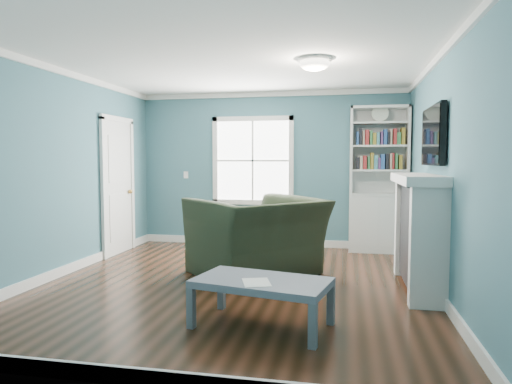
# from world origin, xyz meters

# --- Properties ---
(floor) EXTENTS (5.00, 5.00, 0.00)m
(floor) POSITION_xyz_m (0.00, 0.00, 0.00)
(floor) COLOR black
(floor) RESTS_ON ground
(room_walls) EXTENTS (5.00, 5.00, 5.00)m
(room_walls) POSITION_xyz_m (0.00, 0.00, 1.58)
(room_walls) COLOR #406D7B
(room_walls) RESTS_ON ground
(trim) EXTENTS (4.50, 5.00, 2.60)m
(trim) POSITION_xyz_m (0.00, 0.00, 1.24)
(trim) COLOR white
(trim) RESTS_ON ground
(window) EXTENTS (1.40, 0.06, 1.50)m
(window) POSITION_xyz_m (-0.30, 2.49, 1.45)
(window) COLOR white
(window) RESTS_ON room_walls
(bookshelf) EXTENTS (0.90, 0.35, 2.31)m
(bookshelf) POSITION_xyz_m (1.77, 2.30, 0.92)
(bookshelf) COLOR silver
(bookshelf) RESTS_ON ground
(fireplace) EXTENTS (0.44, 1.58, 1.30)m
(fireplace) POSITION_xyz_m (2.08, 0.20, 0.64)
(fireplace) COLOR black
(fireplace) RESTS_ON ground
(tv) EXTENTS (0.06, 1.10, 0.65)m
(tv) POSITION_xyz_m (2.20, 0.20, 1.72)
(tv) COLOR black
(tv) RESTS_ON fireplace
(door) EXTENTS (0.12, 0.98, 2.17)m
(door) POSITION_xyz_m (-2.22, 1.40, 1.07)
(door) COLOR silver
(door) RESTS_ON ground
(ceiling_fixture) EXTENTS (0.38, 0.38, 0.15)m
(ceiling_fixture) POSITION_xyz_m (0.90, 0.10, 2.55)
(ceiling_fixture) COLOR white
(ceiling_fixture) RESTS_ON room_walls
(light_switch) EXTENTS (0.08, 0.01, 0.12)m
(light_switch) POSITION_xyz_m (-1.50, 2.48, 1.20)
(light_switch) COLOR white
(light_switch) RESTS_ON room_walls
(recliner) EXTENTS (1.74, 1.75, 1.31)m
(recliner) POSITION_xyz_m (0.16, 0.52, 0.65)
(recliner) COLOR #252E1C
(recliner) RESTS_ON ground
(coffee_table) EXTENTS (1.26, 0.86, 0.42)m
(coffee_table) POSITION_xyz_m (0.55, -1.28, 0.37)
(coffee_table) COLOR #535B64
(coffee_table) RESTS_ON ground
(paper_sheet) EXTENTS (0.30, 0.34, 0.00)m
(paper_sheet) POSITION_xyz_m (0.53, -1.40, 0.42)
(paper_sheet) COLOR white
(paper_sheet) RESTS_ON coffee_table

